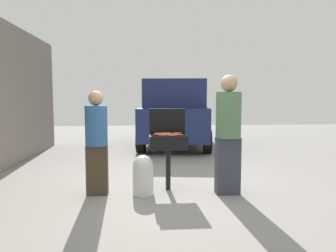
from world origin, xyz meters
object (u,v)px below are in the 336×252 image
(hot_dog_3, at_px, (168,134))
(parked_minivan, at_px, (176,113))
(hot_dog_5, at_px, (160,134))
(hot_dog_10, at_px, (163,135))
(hot_dog_0, at_px, (175,134))
(propane_tank, at_px, (143,174))
(hot_dog_6, at_px, (177,133))
(person_right, at_px, (228,130))
(hot_dog_9, at_px, (166,133))
(hot_dog_1, at_px, (157,134))
(hot_dog_2, at_px, (179,135))
(hot_dog_14, at_px, (179,135))
(hot_dog_7, at_px, (174,134))
(hot_dog_12, at_px, (159,134))
(bbq_grill, at_px, (168,144))
(person_left, at_px, (97,139))
(hot_dog_8, at_px, (172,135))
(hot_dog_13, at_px, (166,134))
(hot_dog_4, at_px, (167,135))
(hot_dog_11, at_px, (159,135))

(hot_dog_3, bearing_deg, parked_minivan, 82.85)
(hot_dog_5, height_order, hot_dog_10, same)
(hot_dog_0, relative_size, propane_tank, 0.21)
(hot_dog_5, relative_size, hot_dog_6, 1.00)
(hot_dog_0, distance_m, person_right, 0.85)
(hot_dog_0, bearing_deg, parked_minivan, 84.20)
(hot_dog_9, relative_size, propane_tank, 0.21)
(hot_dog_1, height_order, hot_dog_2, same)
(hot_dog_14, relative_size, propane_tank, 0.21)
(hot_dog_1, distance_m, hot_dog_6, 0.36)
(hot_dog_2, xyz_separation_m, person_right, (0.75, -0.18, 0.09))
(hot_dog_7, xyz_separation_m, propane_tank, (-0.51, -0.23, -0.59))
(hot_dog_0, relative_size, hot_dog_9, 1.00)
(hot_dog_2, height_order, hot_dog_12, same)
(bbq_grill, distance_m, person_left, 1.13)
(hot_dog_8, relative_size, hot_dog_14, 1.00)
(hot_dog_6, bearing_deg, propane_tank, -146.32)
(hot_dog_5, distance_m, hot_dog_8, 0.28)
(hot_dog_6, xyz_separation_m, hot_dog_8, (-0.10, -0.30, 0.00))
(hot_dog_0, height_order, hot_dog_14, same)
(hot_dog_13, bearing_deg, hot_dog_2, -27.59)
(person_left, bearing_deg, hot_dog_13, -0.79)
(hot_dog_14, bearing_deg, hot_dog_4, 172.93)
(hot_dog_0, relative_size, hot_dog_4, 1.00)
(bbq_grill, relative_size, hot_dog_1, 6.92)
(hot_dog_9, distance_m, person_left, 1.14)
(hot_dog_3, xyz_separation_m, person_left, (-1.11, -0.26, -0.04))
(hot_dog_1, distance_m, hot_dog_9, 0.21)
(hot_dog_4, bearing_deg, hot_dog_1, 163.80)
(hot_dog_0, bearing_deg, hot_dog_8, -111.85)
(bbq_grill, relative_size, hot_dog_0, 6.92)
(hot_dog_0, xyz_separation_m, hot_dog_5, (-0.23, 0.09, 0.00))
(hot_dog_13, bearing_deg, hot_dog_14, -17.47)
(hot_dog_1, distance_m, person_right, 1.12)
(hot_dog_7, bearing_deg, hot_dog_13, -178.97)
(hot_dog_5, height_order, person_left, person_left)
(hot_dog_14, bearing_deg, hot_dog_13, 162.53)
(hot_dog_10, bearing_deg, hot_dog_6, 46.46)
(hot_dog_6, distance_m, hot_dog_8, 0.32)
(hot_dog_8, height_order, hot_dog_10, same)
(hot_dog_2, bearing_deg, hot_dog_6, 90.66)
(bbq_grill, distance_m, hot_dog_3, 0.18)
(hot_dog_3, height_order, hot_dog_11, same)
(hot_dog_4, xyz_separation_m, hot_dog_8, (0.07, -0.11, 0.00))
(hot_dog_7, distance_m, hot_dog_9, 0.19)
(hot_dog_9, height_order, hot_dog_10, same)
(hot_dog_2, distance_m, parked_minivan, 5.01)
(hot_dog_6, xyz_separation_m, hot_dog_14, (0.01, -0.21, 0.00))
(hot_dog_6, height_order, hot_dog_8, same)
(hot_dog_1, height_order, hot_dog_6, same)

